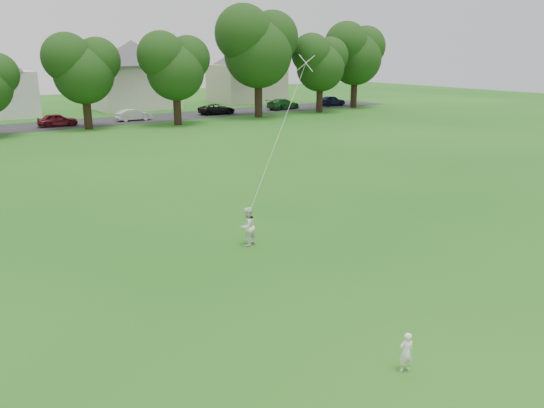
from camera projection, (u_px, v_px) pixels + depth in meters
ground at (278, 309)px, 14.37m from camera, size 160.00×160.00×0.00m
street at (5, 129)px, 47.42m from camera, size 90.00×7.00×0.01m
toddler at (406, 352)px, 11.48m from camera, size 0.39×0.31×0.93m
older_boy at (247, 227)px, 18.89m from camera, size 0.82×0.72×1.42m
kite at (278, 137)px, 19.84m from camera, size 2.46×1.39×6.80m
tree_row at (63, 54)px, 43.48m from camera, size 81.23×9.86×11.55m
parked_cars at (66, 119)px, 49.25m from camera, size 70.04×2.67×1.28m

